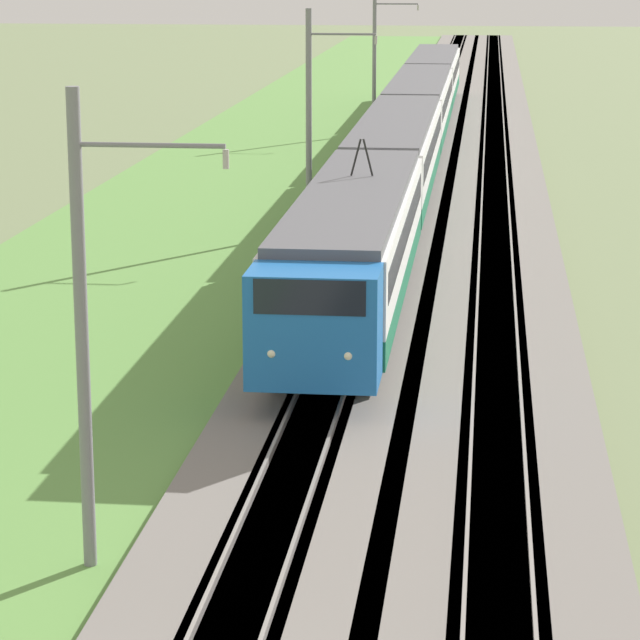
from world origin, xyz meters
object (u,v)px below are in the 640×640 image
(passenger_train, at_px, (409,127))
(catenary_mast_mid, at_px, (311,120))
(catenary_mast_far, at_px, (375,60))
(catenary_mast_near, at_px, (85,330))

(passenger_train, relative_size, catenary_mast_mid, 9.56)
(catenary_mast_mid, height_order, catenary_mast_far, catenary_mast_far)
(passenger_train, xyz_separation_m, catenary_mast_near, (-46.66, 2.76, 1.92))
(catenary_mast_near, relative_size, catenary_mast_mid, 0.99)
(catenary_mast_far, bearing_deg, catenary_mast_near, -180.00)
(passenger_train, xyz_separation_m, catenary_mast_mid, (-15.47, 2.76, 1.97))
(catenary_mast_near, distance_m, catenary_mast_far, 62.38)
(passenger_train, distance_m, catenary_mast_far, 16.09)
(catenary_mast_near, height_order, catenary_mast_far, catenary_mast_far)
(passenger_train, height_order, catenary_mast_mid, catenary_mast_mid)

